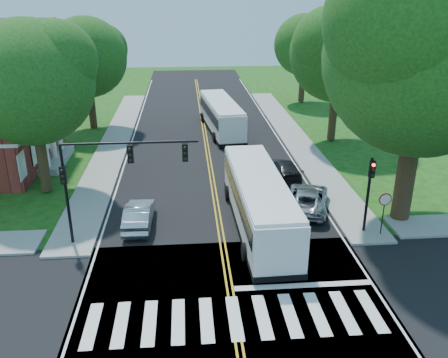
{
  "coord_description": "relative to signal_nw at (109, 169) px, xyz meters",
  "views": [
    {
      "loc": [
        -1.83,
        -16.94,
        13.06
      ],
      "look_at": [
        0.38,
        9.46,
        2.4
      ],
      "focal_mm": 38.0,
      "sensor_mm": 36.0,
      "label": 1
    }
  ],
  "objects": [
    {
      "name": "tree_ne_big",
      "position": [
        16.86,
        1.57,
        5.24
      ],
      "size": [
        10.8,
        10.8,
        14.91
      ],
      "color": "#382416",
      "rests_on": "ground"
    },
    {
      "name": "sidewalk_ne",
      "position": [
        14.16,
        18.57,
        -4.3
      ],
      "size": [
        2.6,
        40.0,
        0.15
      ],
      "primitive_type": "cube",
      "color": "gray",
      "rests_on": "ground"
    },
    {
      "name": "bus_lead",
      "position": [
        8.1,
        1.35,
        -2.71
      ],
      "size": [
        3.19,
        12.22,
        3.14
      ],
      "rotation": [
        0.0,
        0.0,
        3.17
      ],
      "color": "white",
      "rests_on": "road"
    },
    {
      "name": "road",
      "position": [
        5.86,
        11.57,
        -4.37
      ],
      "size": [
        14.0,
        96.0,
        0.01
      ],
      "primitive_type": "cube",
      "color": "black",
      "rests_on": "ground"
    },
    {
      "name": "tree_west_far",
      "position": [
        -5.14,
        23.57,
        2.62
      ],
      "size": [
        7.6,
        7.6,
        10.67
      ],
      "color": "#382416",
      "rests_on": "ground"
    },
    {
      "name": "tree_west_near",
      "position": [
        -5.64,
        7.57,
        3.15
      ],
      "size": [
        8.0,
        8.0,
        11.4
      ],
      "color": "#382416",
      "rests_on": "ground"
    },
    {
      "name": "stop_sign",
      "position": [
        14.86,
        -0.45,
        -2.35
      ],
      "size": [
        0.76,
        0.08,
        2.53
      ],
      "color": "black",
      "rests_on": "ground"
    },
    {
      "name": "tree_east_far",
      "position": [
        18.36,
        33.57,
        2.48
      ],
      "size": [
        7.2,
        7.2,
        10.34
      ],
      "color": "#382416",
      "rests_on": "ground"
    },
    {
      "name": "signal_ne",
      "position": [
        14.06,
        0.01,
        -1.41
      ],
      "size": [
        0.3,
        0.46,
        4.4
      ],
      "color": "black",
      "rests_on": "ground"
    },
    {
      "name": "bus_follow",
      "position": [
        7.52,
        21.73,
        -2.78
      ],
      "size": [
        3.75,
        11.83,
        3.01
      ],
      "rotation": [
        0.0,
        0.0,
        3.25
      ],
      "color": "white",
      "rests_on": "road"
    },
    {
      "name": "cross_road",
      "position": [
        5.86,
        -6.43,
        -4.37
      ],
      "size": [
        60.0,
        12.0,
        0.01
      ],
      "primitive_type": "cube",
      "color": "black",
      "rests_on": "ground"
    },
    {
      "name": "ground",
      "position": [
        5.86,
        -6.43,
        -4.38
      ],
      "size": [
        140.0,
        140.0,
        0.0
      ],
      "primitive_type": "plane",
      "color": "#134411",
      "rests_on": "ground"
    },
    {
      "name": "edge_line_e",
      "position": [
        12.66,
        15.57,
        -4.36
      ],
      "size": [
        0.12,
        70.0,
        0.01
      ],
      "primitive_type": "cube",
      "color": "silver",
      "rests_on": "road"
    },
    {
      "name": "suv",
      "position": [
        11.57,
        3.43,
        -3.64
      ],
      "size": [
        3.87,
        5.74,
        1.46
      ],
      "primitive_type": "imported",
      "rotation": [
        0.0,
        0.0,
        2.84
      ],
      "color": "#A3A4A9",
      "rests_on": "road"
    },
    {
      "name": "hatchback",
      "position": [
        1.12,
        1.95,
        -3.65
      ],
      "size": [
        1.63,
        4.37,
        1.43
      ],
      "primitive_type": "imported",
      "rotation": [
        0.0,
        0.0,
        3.11
      ],
      "color": "#B6B9BD",
      "rests_on": "road"
    },
    {
      "name": "center_line",
      "position": [
        5.86,
        15.57,
        -4.36
      ],
      "size": [
        0.36,
        70.0,
        0.01
      ],
      "primitive_type": "cube",
      "color": "gold",
      "rests_on": "road"
    },
    {
      "name": "sidewalk_nw",
      "position": [
        -2.44,
        18.57,
        -4.3
      ],
      "size": [
        2.6,
        40.0,
        0.15
      ],
      "primitive_type": "cube",
      "color": "gray",
      "rests_on": "ground"
    },
    {
      "name": "edge_line_w",
      "position": [
        -0.94,
        15.57,
        -4.36
      ],
      "size": [
        0.12,
        70.0,
        0.01
      ],
      "primitive_type": "cube",
      "color": "silver",
      "rests_on": "road"
    },
    {
      "name": "tree_east_mid",
      "position": [
        17.36,
        17.57,
        3.48
      ],
      "size": [
        8.4,
        8.4,
        11.93
      ],
      "color": "#382416",
      "rests_on": "ground"
    },
    {
      "name": "dark_sedan",
      "position": [
        11.16,
        8.98,
        -3.71
      ],
      "size": [
        2.29,
        4.71,
        1.32
      ],
      "primitive_type": "imported",
      "rotation": [
        0.0,
        0.0,
        3.24
      ],
      "color": "black",
      "rests_on": "road"
    },
    {
      "name": "stop_bar",
      "position": [
        9.36,
        -4.83,
        -4.36
      ],
      "size": [
        6.6,
        0.4,
        0.01
      ],
      "primitive_type": "cube",
      "color": "silver",
      "rests_on": "road"
    },
    {
      "name": "signal_nw",
      "position": [
        0.0,
        0.0,
        0.0
      ],
      "size": [
        7.15,
        0.46,
        5.66
      ],
      "color": "black",
      "rests_on": "ground"
    },
    {
      "name": "crosswalk",
      "position": [
        5.86,
        -6.93,
        -4.36
      ],
      "size": [
        12.6,
        3.0,
        0.01
      ],
      "primitive_type": "cube",
      "color": "silver",
      "rests_on": "road"
    }
  ]
}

